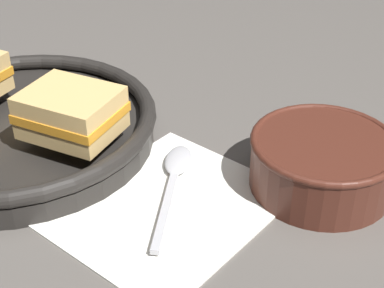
% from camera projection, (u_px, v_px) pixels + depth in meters
% --- Properties ---
extents(ground_plane, '(4.00, 4.00, 0.00)m').
position_uv_depth(ground_plane, '(179.00, 196.00, 0.59)').
color(ground_plane, '#56514C').
extents(napkin, '(0.22, 0.19, 0.00)m').
position_uv_depth(napkin, '(168.00, 207.00, 0.57)').
color(napkin, white).
rests_on(napkin, ground_plane).
extents(soup_bowl, '(0.15, 0.15, 0.06)m').
position_uv_depth(soup_bowl, '(323.00, 160.00, 0.58)').
color(soup_bowl, '#4C2319').
rests_on(soup_bowl, ground_plane).
extents(spoon, '(0.15, 0.12, 0.01)m').
position_uv_depth(spoon, '(175.00, 173.00, 0.61)').
color(spoon, '#B7B7BC').
rests_on(spoon, napkin).
extents(skillet, '(0.31, 0.43, 0.04)m').
position_uv_depth(skillet, '(17.00, 127.00, 0.66)').
color(skillet, black).
rests_on(skillet, ground_plane).
extents(sandwich_near_right, '(0.10, 0.11, 0.05)m').
position_uv_depth(sandwich_near_right, '(71.00, 112.00, 0.60)').
color(sandwich_near_right, '#DBB26B').
rests_on(sandwich_near_right, skillet).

